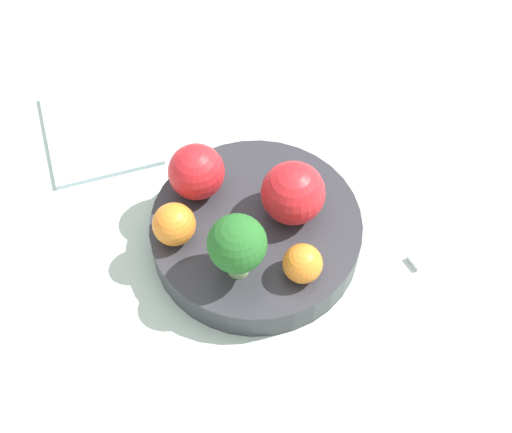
# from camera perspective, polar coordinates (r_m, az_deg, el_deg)

# --- Properties ---
(ground_plane) EXTENTS (6.00, 6.00, 0.00)m
(ground_plane) POSITION_cam_1_polar(r_m,az_deg,el_deg) (0.69, -0.00, -2.95)
(ground_plane) COLOR gray
(table_surface) EXTENTS (1.20, 1.20, 0.02)m
(table_surface) POSITION_cam_1_polar(r_m,az_deg,el_deg) (0.68, -0.00, -2.52)
(table_surface) COLOR #B2C6B2
(table_surface) RESTS_ON ground_plane
(bowl) EXTENTS (0.19, 0.19, 0.03)m
(bowl) POSITION_cam_1_polar(r_m,az_deg,el_deg) (0.66, -0.00, -1.30)
(bowl) COLOR #2D2D33
(bowl) RESTS_ON table_surface
(broccoli) EXTENTS (0.05, 0.05, 0.07)m
(broccoli) POSITION_cam_1_polar(r_m,az_deg,el_deg) (0.58, -1.52, -2.29)
(broccoli) COLOR #8CB76B
(broccoli) RESTS_ON bowl
(apple_red) EXTENTS (0.06, 0.06, 0.06)m
(apple_red) POSITION_cam_1_polar(r_m,az_deg,el_deg) (0.63, 2.98, 1.89)
(apple_red) COLOR red
(apple_red) RESTS_ON bowl
(apple_green) EXTENTS (0.05, 0.05, 0.05)m
(apple_green) POSITION_cam_1_polar(r_m,az_deg,el_deg) (0.65, -4.79, 3.59)
(apple_green) COLOR red
(apple_green) RESTS_ON bowl
(orange_front) EXTENTS (0.03, 0.03, 0.03)m
(orange_front) POSITION_cam_1_polar(r_m,az_deg,el_deg) (0.60, 3.75, -3.78)
(orange_front) COLOR orange
(orange_front) RESTS_ON bowl
(orange_back) EXTENTS (0.04, 0.04, 0.04)m
(orange_back) POSITION_cam_1_polar(r_m,az_deg,el_deg) (0.62, -6.58, -0.63)
(orange_back) COLOR orange
(orange_back) RESTS_ON bowl
(napkin) EXTENTS (0.16, 0.15, 0.01)m
(napkin) POSITION_cam_1_polar(r_m,az_deg,el_deg) (0.77, -12.35, 6.81)
(napkin) COLOR silver
(napkin) RESTS_ON table_surface
(spoon) EXTENTS (0.05, 0.07, 0.01)m
(spoon) POSITION_cam_1_polar(r_m,az_deg,el_deg) (0.69, 14.55, -2.45)
(spoon) COLOR silver
(spoon) RESTS_ON table_surface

